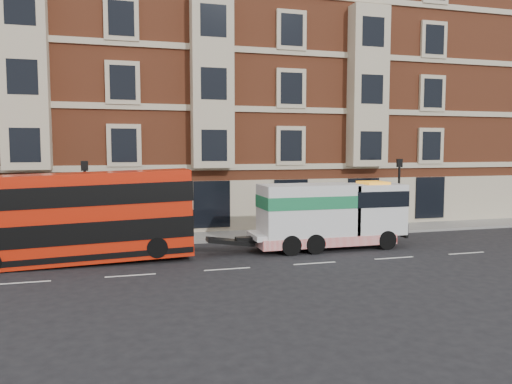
{
  "coord_description": "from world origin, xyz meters",
  "views": [
    {
      "loc": [
        -4.44,
        -20.41,
        5.13
      ],
      "look_at": [
        2.39,
        4.0,
        2.91
      ],
      "focal_mm": 35.0,
      "sensor_mm": 36.0,
      "label": 1
    }
  ],
  "objects": [
    {
      "name": "ground",
      "position": [
        0.0,
        0.0,
        0.0
      ],
      "size": [
        120.0,
        120.0,
        0.0
      ],
      "primitive_type": "plane",
      "color": "black",
      "rests_on": "ground"
    },
    {
      "name": "sidewalk",
      "position": [
        0.0,
        7.5,
        0.07
      ],
      "size": [
        90.0,
        3.0,
        0.15
      ],
      "primitive_type": "cube",
      "color": "slate",
      "rests_on": "ground"
    },
    {
      "name": "victorian_terrace",
      "position": [
        0.5,
        15.0,
        10.07
      ],
      "size": [
        45.0,
        12.0,
        20.4
      ],
      "color": "brown",
      "rests_on": "ground"
    },
    {
      "name": "lamp_post_west",
      "position": [
        -6.0,
        6.2,
        2.68
      ],
      "size": [
        0.35,
        0.15,
        4.35
      ],
      "color": "black",
      "rests_on": "sidewalk"
    },
    {
      "name": "lamp_post_east",
      "position": [
        12.0,
        6.2,
        2.68
      ],
      "size": [
        0.35,
        0.15,
        4.35
      ],
      "color": "black",
      "rests_on": "sidewalk"
    },
    {
      "name": "double_decker_bus",
      "position": [
        -6.15,
        2.88,
        2.14
      ],
      "size": [
        9.99,
        2.29,
        4.04
      ],
      "color": "red",
      "rests_on": "ground"
    },
    {
      "name": "tow_truck",
      "position": [
        5.9,
        2.88,
        1.77
      ],
      "size": [
        7.99,
        2.36,
        3.33
      ],
      "color": "silver",
      "rests_on": "ground"
    },
    {
      "name": "pedestrian",
      "position": [
        -8.03,
        7.68,
        0.92
      ],
      "size": [
        0.57,
        0.38,
        1.54
      ],
      "primitive_type": "imported",
      "rotation": [
        0.0,
        0.0,
        -0.01
      ],
      "color": "#1C2A39",
      "rests_on": "sidewalk"
    }
  ]
}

